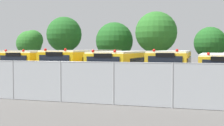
{
  "coord_description": "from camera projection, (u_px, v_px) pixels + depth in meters",
  "views": [
    {
      "loc": [
        6.0,
        -23.4,
        2.69
      ],
      "look_at": [
        -1.24,
        0.0,
        1.6
      ],
      "focal_mm": 50.21,
      "sensor_mm": 36.0,
      "label": 1
    }
  ],
  "objects": [
    {
      "name": "school_bus_0",
      "position": [
        15.0,
        64.0,
        26.99
      ],
      "size": [
        2.64,
        10.23,
        2.71
      ],
      "rotation": [
        0.0,
        0.0,
        3.16
      ],
      "color": "#EAA80C",
      "rests_on": "ground_plane"
    },
    {
      "name": "school_bus_4",
      "position": [
        172.0,
        66.0,
        23.13
      ],
      "size": [
        2.76,
        10.28,
        2.7
      ],
      "rotation": [
        0.0,
        0.0,
        3.17
      ],
      "color": "yellow",
      "rests_on": "ground_plane"
    },
    {
      "name": "school_bus_5",
      "position": [
        219.0,
        68.0,
        22.01
      ],
      "size": [
        2.58,
        10.04,
        2.51
      ],
      "rotation": [
        0.0,
        0.0,
        3.14
      ],
      "color": "yellow",
      "rests_on": "ground_plane"
    },
    {
      "name": "school_bus_3",
      "position": [
        127.0,
        66.0,
        24.02
      ],
      "size": [
        2.63,
        11.64,
        2.67
      ],
      "rotation": [
        0.0,
        0.0,
        3.14
      ],
      "color": "yellow",
      "rests_on": "ground_plane"
    },
    {
      "name": "tree_2",
      "position": [
        114.0,
        41.0,
        37.2
      ],
      "size": [
        4.43,
        4.43,
        5.89
      ],
      "color": "#4C3823",
      "rests_on": "ground_plane"
    },
    {
      "name": "tree_4",
      "position": [
        209.0,
        42.0,
        33.43
      ],
      "size": [
        3.41,
        3.41,
        5.07
      ],
      "color": "#4C3823",
      "rests_on": "ground_plane"
    },
    {
      "name": "school_bus_2",
      "position": [
        88.0,
        65.0,
        25.11
      ],
      "size": [
        2.62,
        11.68,
        2.74
      ],
      "rotation": [
        0.0,
        0.0,
        3.14
      ],
      "color": "yellow",
      "rests_on": "ground_plane"
    },
    {
      "name": "chainlink_fence",
      "position": [
        86.0,
        82.0,
        15.42
      ],
      "size": [
        25.28,
        0.07,
        2.09
      ],
      "color": "#9EA0A3",
      "rests_on": "ground_plane"
    },
    {
      "name": "tree_3",
      "position": [
        156.0,
        33.0,
        34.11
      ],
      "size": [
        4.56,
        4.56,
        6.79
      ],
      "color": "#4C3823",
      "rests_on": "ground_plane"
    },
    {
      "name": "tree_0",
      "position": [
        30.0,
        42.0,
        40.65
      ],
      "size": [
        3.58,
        3.31,
        5.17
      ],
      "color": "#4C3823",
      "rests_on": "ground_plane"
    },
    {
      "name": "school_bus_1",
      "position": [
        50.0,
        64.0,
        26.09
      ],
      "size": [
        2.66,
        10.32,
        2.68
      ],
      "rotation": [
        0.0,
        0.0,
        3.14
      ],
      "color": "yellow",
      "rests_on": "ground_plane"
    },
    {
      "name": "ground_plane",
      "position": [
        127.0,
        84.0,
        24.22
      ],
      "size": [
        160.0,
        160.0,
        0.0
      ],
      "primitive_type": "plane",
      "color": "#514F4C"
    },
    {
      "name": "tree_1",
      "position": [
        65.0,
        35.0,
        37.28
      ],
      "size": [
        4.2,
        4.2,
        6.55
      ],
      "color": "#4C3823",
      "rests_on": "ground_plane"
    }
  ]
}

